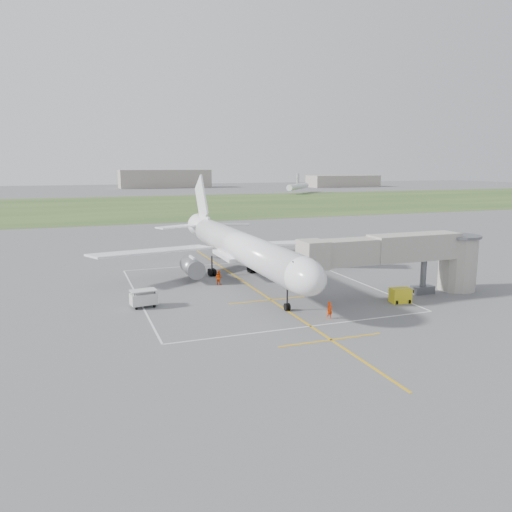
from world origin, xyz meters
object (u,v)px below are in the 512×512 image
object	(u,v)px
baggage_cart	(144,298)
ramp_worker_nose	(330,310)
gpu_unit	(400,296)
ramp_worker_wing	(218,278)
jet_bridge	(408,255)
airliner	(240,247)

from	to	relation	value
baggage_cart	ramp_worker_nose	world-z (taller)	baggage_cart
gpu_unit	ramp_worker_wing	world-z (taller)	ramp_worker_wing
jet_bridge	baggage_cart	distance (m)	30.37
airliner	ramp_worker_wing	size ratio (longest dim) A/B	25.62
baggage_cart	ramp_worker_wing	distance (m)	12.54
gpu_unit	baggage_cart	world-z (taller)	baggage_cart
gpu_unit	ramp_worker_nose	size ratio (longest dim) A/B	1.35
jet_bridge	ramp_worker_nose	size ratio (longest dim) A/B	13.50
jet_bridge	ramp_worker_wing	world-z (taller)	jet_bridge
ramp_worker_nose	gpu_unit	bearing A→B (deg)	9.61
jet_bridge	baggage_cart	xyz separation A→B (m)	(-29.61, 5.58, -3.78)
airliner	gpu_unit	world-z (taller)	airliner
airliner	gpu_unit	distance (m)	21.52
jet_bridge	ramp_worker_nose	bearing A→B (deg)	-158.85
ramp_worker_nose	jet_bridge	bearing A→B (deg)	17.03
airliner	jet_bridge	xyz separation A→B (m)	(15.72, -14.25, 0.35)
airliner	ramp_worker_nose	distance (m)	19.76
airliner	baggage_cart	bearing A→B (deg)	-148.03
airliner	ramp_worker_wing	distance (m)	5.20
airliner	baggage_cart	world-z (taller)	airliner
airliner	baggage_cart	xyz separation A→B (m)	(-13.89, -8.67, -3.43)
jet_bridge	ramp_worker_wing	xyz separation A→B (m)	(-19.24, 12.63, -3.83)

